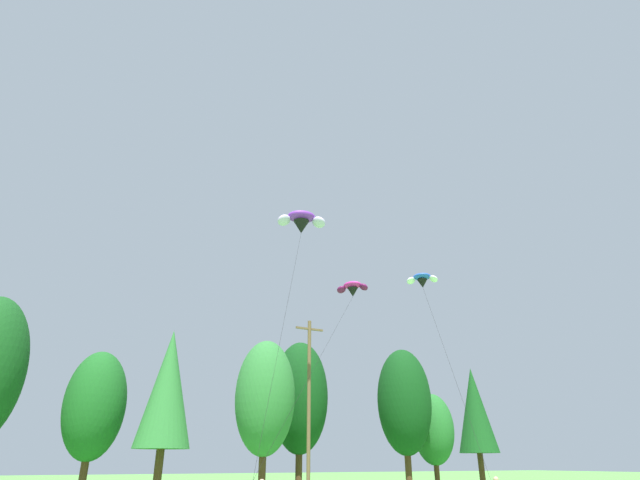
{
  "coord_description": "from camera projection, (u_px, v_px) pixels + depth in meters",
  "views": [
    {
      "loc": [
        -12.92,
        2.49,
        2.28
      ],
      "look_at": [
        -0.79,
        25.62,
        13.58
      ],
      "focal_mm": 28.84,
      "sensor_mm": 36.0,
      "label": 1
    }
  ],
  "objects": [
    {
      "name": "parafoil_kite_far_purple",
      "position": [
        301.0,
        222.0,
        35.94
      ],
      "size": [
        7.96,
        10.25,
        17.01
      ],
      "color": "purple"
    },
    {
      "name": "treeline_tree_d",
      "position": [
        95.0,
        405.0,
        39.91
      ],
      "size": [
        4.63,
        4.63,
        10.47
      ],
      "color": "#472D19",
      "rests_on": "ground_plane"
    },
    {
      "name": "parafoil_kite_high_magenta",
      "position": [
        352.0,
        289.0,
        41.65
      ],
      "size": [
        14.28,
        15.15,
        14.26
      ],
      "color": "#D12893"
    },
    {
      "name": "parafoil_kite_mid_blue_white",
      "position": [
        422.0,
        280.0,
        38.55
      ],
      "size": [
        6.64,
        11.41,
        14.18
      ],
      "color": "blue"
    },
    {
      "name": "treeline_tree_g",
      "position": [
        300.0,
        397.0,
        49.32
      ],
      "size": [
        5.38,
        5.38,
        13.25
      ],
      "color": "#472D19",
      "rests_on": "ground_plane"
    },
    {
      "name": "treeline_tree_e",
      "position": [
        168.0,
        388.0,
        40.67
      ],
      "size": [
        4.3,
        4.3,
        12.27
      ],
      "color": "#472D19",
      "rests_on": "ground_plane"
    },
    {
      "name": "utility_pole",
      "position": [
        309.0,
        401.0,
        36.0
      ],
      "size": [
        2.2,
        0.26,
        11.93
      ],
      "color": "brown",
      "rests_on": "ground_plane"
    },
    {
      "name": "treeline_tree_j",
      "position": [
        475.0,
        410.0,
        57.12
      ],
      "size": [
        4.28,
        4.28,
        12.17
      ],
      "color": "#472D19",
      "rests_on": "ground_plane"
    },
    {
      "name": "treeline_tree_h",
      "position": [
        404.0,
        401.0,
        50.71
      ],
      "size": [
        5.27,
        5.27,
        12.86
      ],
      "color": "#472D19",
      "rests_on": "ground_plane"
    },
    {
      "name": "treeline_tree_i",
      "position": [
        433.0,
        429.0,
        53.09
      ],
      "size": [
        4.2,
        4.2,
        8.9
      ],
      "color": "#472D19",
      "rests_on": "ground_plane"
    },
    {
      "name": "treeline_tree_f",
      "position": [
        265.0,
        397.0,
        43.83
      ],
      "size": [
        5.09,
        5.09,
        12.17
      ],
      "color": "#472D19",
      "rests_on": "ground_plane"
    }
  ]
}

